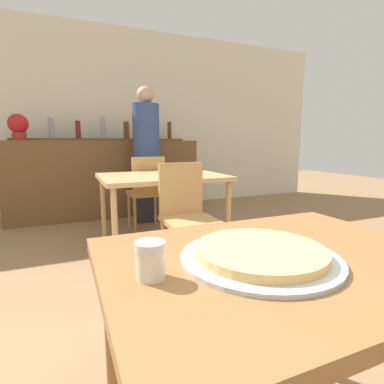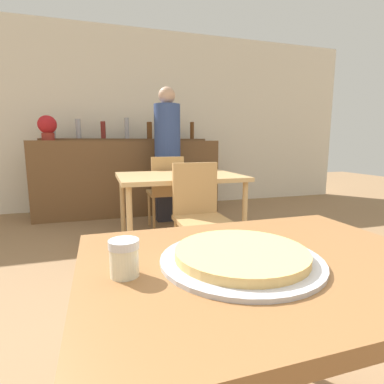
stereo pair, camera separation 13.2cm
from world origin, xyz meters
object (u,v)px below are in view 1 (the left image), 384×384
Objects in this scene: chair_far_side_front at (186,210)px; person_standing at (147,150)px; potted_plant at (18,126)px; cheese_shaker at (150,259)px; chair_far_side_back at (147,188)px; pizza_tray at (260,254)px.

chair_far_side_front is 0.51× the size of person_standing.
person_standing is at bearing -19.42° from potted_plant.
person_standing reaches higher than cheese_shaker.
person_standing is at bearing 75.50° from cheese_shaker.
chair_far_side_front is 1.00× the size of chair_far_side_back.
chair_far_side_back is at bearing 90.00° from chair_far_side_front.
person_standing reaches higher than potted_plant.
chair_far_side_back is 2.05× the size of pizza_tray.
person_standing is 5.35× the size of potted_plant.
cheese_shaker is at bearing -104.50° from person_standing.
chair_far_side_front reaches higher than cheese_shaker.
cheese_shaker is (-0.31, 0.01, 0.03)m from pizza_tray.
pizza_tray is at bearing -99.26° from person_standing.
person_standing is (0.52, 3.21, 0.20)m from pizza_tray.
potted_plant reaches higher than cheese_shaker.
person_standing reaches higher than chair_far_side_front.
pizza_tray is 1.32× the size of potted_plant.
person_standing is at bearing 80.74° from pizza_tray.
potted_plant is (-1.50, 0.53, 0.31)m from person_standing.
person_standing is (0.12, 0.42, 0.44)m from chair_far_side_back.
chair_far_side_back is (0.00, 1.24, 0.00)m from chair_far_side_front.
chair_far_side_front and chair_far_side_back have the same top height.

